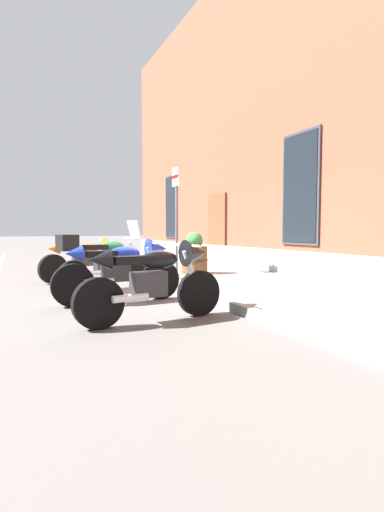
# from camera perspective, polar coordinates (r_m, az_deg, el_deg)

# --- Properties ---
(ground_plane) EXTENTS (140.00, 140.00, 0.00)m
(ground_plane) POSITION_cam_1_polar(r_m,az_deg,el_deg) (7.65, -2.80, -5.05)
(ground_plane) COLOR #565451
(sidewalk) EXTENTS (29.38, 3.10, 0.14)m
(sidewalk) POSITION_cam_1_polar(r_m,az_deg,el_deg) (8.34, 7.16, -3.84)
(sidewalk) COLOR slate
(sidewalk) RESTS_ON ground_plane
(motorcycle_orange_sport) EXTENTS (0.93, 2.09, 0.99)m
(motorcycle_orange_sport) POSITION_cam_1_polar(r_m,az_deg,el_deg) (9.47, -14.86, -0.15)
(motorcycle_orange_sport) COLOR black
(motorcycle_orange_sport) RESTS_ON ground_plane
(motorcycle_green_touring) EXTENTS (0.88, 2.02, 1.38)m
(motorcycle_green_touring) POSITION_cam_1_polar(r_m,az_deg,el_deg) (7.96, -12.83, -0.63)
(motorcycle_green_touring) COLOR black
(motorcycle_green_touring) RESTS_ON ground_plane
(motorcycle_blue_sport) EXTENTS (0.62, 2.12, 1.04)m
(motorcycle_blue_sport) POSITION_cam_1_polar(r_m,az_deg,el_deg) (6.47, -9.91, -1.69)
(motorcycle_blue_sport) COLOR black
(motorcycle_blue_sport) RESTS_ON ground_plane
(motorcycle_black_sport) EXTENTS (0.62, 2.04, 1.05)m
(motorcycle_black_sport) POSITION_cam_1_polar(r_m,az_deg,el_deg) (5.07, -4.98, -3.10)
(motorcycle_black_sport) COLOR black
(motorcycle_black_sport) RESTS_ON ground_plane
(parking_sign) EXTENTS (0.36, 0.07, 2.54)m
(parking_sign) POSITION_cam_1_polar(r_m,az_deg,el_deg) (9.43, -2.32, 7.46)
(parking_sign) COLOR #4C4C51
(parking_sign) RESTS_ON sidewalk
(barrel_planter) EXTENTS (0.65, 0.65, 0.98)m
(barrel_planter) POSITION_cam_1_polar(r_m,az_deg,el_deg) (9.32, 0.35, -0.03)
(barrel_planter) COLOR brown
(barrel_planter) RESTS_ON sidewalk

